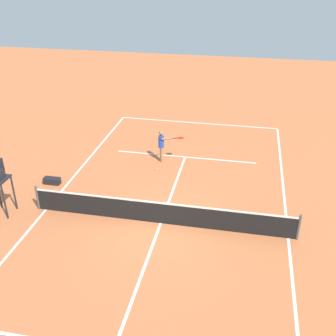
% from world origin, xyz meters
% --- Properties ---
extents(ground_plane, '(60.00, 60.00, 0.00)m').
position_xyz_m(ground_plane, '(0.00, 0.00, 0.00)').
color(ground_plane, '#C66B3D').
extents(court_lines, '(9.83, 21.89, 0.01)m').
position_xyz_m(court_lines, '(0.00, 0.00, 0.00)').
color(court_lines, white).
rests_on(court_lines, ground).
extents(tennis_net, '(10.43, 0.10, 1.07)m').
position_xyz_m(tennis_net, '(0.00, 0.00, 0.50)').
color(tennis_net, '#4C4C51').
rests_on(tennis_net, ground).
extents(player_serving, '(1.30, 0.53, 1.66)m').
position_xyz_m(player_serving, '(1.07, -5.31, 0.98)').
color(player_serving, '#9E704C').
rests_on(player_serving, ground).
extents(tennis_ball, '(0.07, 0.07, 0.07)m').
position_xyz_m(tennis_ball, '(1.12, -4.33, 0.03)').
color(tennis_ball, '#CCE033').
rests_on(tennis_ball, ground).
extents(equipment_bag, '(0.76, 0.32, 0.30)m').
position_xyz_m(equipment_bag, '(5.56, -2.04, 0.15)').
color(equipment_bag, black).
rests_on(equipment_bag, ground).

